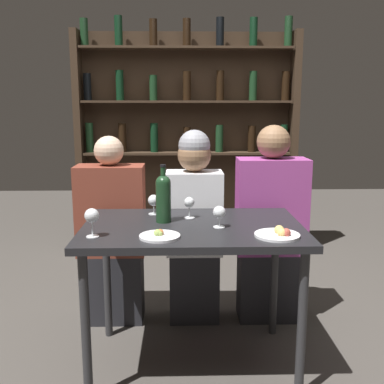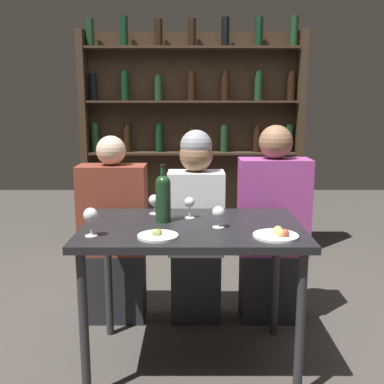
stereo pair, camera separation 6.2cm
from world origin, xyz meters
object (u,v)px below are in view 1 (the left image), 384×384
at_px(wine_bottle, 163,196).
at_px(wine_glass_2, 92,217).
at_px(wine_glass_0, 154,201).
at_px(food_plate_1, 279,234).
at_px(seated_person_left, 112,237).
at_px(seated_person_right, 270,231).
at_px(food_plate_0, 160,236).
at_px(seated_person_center, 194,228).
at_px(wine_glass_3, 189,204).
at_px(wine_glass_1, 219,213).

relative_size(wine_bottle, wine_glass_2, 2.22).
xyz_separation_m(wine_glass_0, food_plate_1, (0.61, -0.45, -0.06)).
distance_m(food_plate_1, seated_person_left, 1.18).
height_order(seated_person_left, seated_person_right, seated_person_right).
bearing_deg(food_plate_0, wine_bottle, 88.22).
height_order(wine_bottle, food_plate_1, wine_bottle).
bearing_deg(food_plate_0, wine_glass_2, 176.60).
relative_size(seated_person_left, seated_person_center, 0.97).
distance_m(food_plate_0, food_plate_1, 0.55).
xyz_separation_m(wine_bottle, seated_person_center, (0.18, 0.45, -0.30)).
bearing_deg(wine_bottle, food_plate_1, -27.17).
bearing_deg(food_plate_1, food_plate_0, -179.80).
distance_m(food_plate_0, seated_person_center, 0.78).
distance_m(food_plate_0, seated_person_left, 0.84).
bearing_deg(food_plate_1, wine_glass_3, 138.94).
height_order(wine_glass_0, seated_person_center, seated_person_center).
bearing_deg(wine_glass_2, wine_bottle, 39.42).
distance_m(food_plate_1, seated_person_center, 0.84).
bearing_deg(food_plate_0, wine_glass_3, 67.99).
xyz_separation_m(wine_glass_2, seated_person_center, (0.50, 0.72, -0.26)).
height_order(food_plate_0, food_plate_1, food_plate_1).
xyz_separation_m(wine_glass_3, seated_person_left, (-0.48, 0.38, -0.30)).
xyz_separation_m(wine_glass_1, food_plate_0, (-0.29, -0.17, -0.06)).
bearing_deg(wine_glass_1, wine_glass_0, 140.37).
relative_size(food_plate_1, seated_person_center, 0.17).
bearing_deg(seated_person_center, wine_glass_3, -95.92).
distance_m(wine_glass_1, food_plate_1, 0.32).
bearing_deg(seated_person_left, food_plate_1, -39.49).
height_order(wine_glass_3, food_plate_1, wine_glass_3).
bearing_deg(food_plate_0, wine_glass_1, 29.82).
bearing_deg(wine_bottle, wine_glass_1, -22.19).
bearing_deg(wine_glass_0, food_plate_1, -36.52).
height_order(wine_glass_2, food_plate_0, wine_glass_2).
distance_m(wine_glass_1, wine_glass_2, 0.62).
distance_m(wine_glass_1, food_plate_0, 0.34).
relative_size(food_plate_1, seated_person_right, 0.17).
distance_m(wine_glass_2, seated_person_right, 1.25).
distance_m(wine_glass_0, wine_glass_3, 0.22).
distance_m(wine_glass_1, seated_person_right, 0.73).
bearing_deg(seated_person_right, wine_glass_1, -123.59).
relative_size(wine_glass_0, wine_glass_2, 0.82).
relative_size(wine_glass_2, seated_person_right, 0.11).
distance_m(wine_bottle, seated_person_center, 0.57).
bearing_deg(food_plate_0, food_plate_1, 0.20).
xyz_separation_m(wine_glass_1, wine_glass_2, (-0.60, -0.15, 0.02)).
bearing_deg(wine_glass_3, food_plate_0, -112.01).
bearing_deg(food_plate_0, seated_person_center, 75.96).
height_order(wine_glass_1, food_plate_0, wine_glass_1).
relative_size(wine_bottle, wine_glass_1, 2.75).
height_order(wine_bottle, wine_glass_3, wine_bottle).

